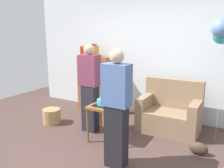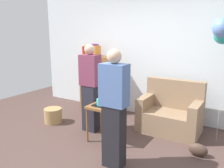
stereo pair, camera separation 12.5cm
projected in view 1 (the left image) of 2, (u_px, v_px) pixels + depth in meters
name	position (u px, v px, depth m)	size (l,w,h in m)	color
ground_plane	(99.00, 153.00, 3.58)	(8.00, 8.00, 0.00)	#4C3833
wall_back	(149.00, 55.00, 5.02)	(6.00, 0.10, 2.70)	silver
couch	(170.00, 113.00, 4.37)	(1.10, 0.70, 0.96)	#8C7054
bookshelf	(95.00, 82.00, 5.43)	(0.80, 0.36, 1.58)	brown
side_table	(105.00, 111.00, 3.91)	(0.48, 0.48, 0.63)	brown
birthday_cake	(105.00, 102.00, 3.88)	(0.32, 0.32, 0.17)	black
person_blowing_candles	(90.00, 88.00, 4.24)	(0.36, 0.22, 1.63)	#23232D
person_holding_cake	(116.00, 109.00, 3.08)	(0.36, 0.22, 1.63)	black
wicker_basket	(52.00, 116.00, 4.75)	(0.36, 0.36, 0.30)	#A88451
handbag	(199.00, 149.00, 3.52)	(0.28, 0.14, 0.20)	#473328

